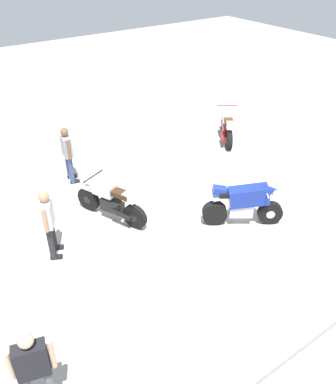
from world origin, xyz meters
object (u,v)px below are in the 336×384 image
Objects in this scene: motorcycle_cream_vintage at (227,127)px; person_in_black_shirt at (34,368)px; person_in_white_shirt at (48,220)px; motorcycle_blue_sportbike at (244,203)px; motorcycle_silver_cruiser at (111,201)px; person_in_gray_shirt at (67,152)px.

motorcycle_cream_vintage is 10.09m from person_in_black_shirt.
motorcycle_cream_vintage is at bearing 44.84° from person_in_white_shirt.
motorcycle_blue_sportbike is at bearing 121.31° from person_in_black_shirt.
motorcycle_silver_cruiser is 2.32m from person_in_gray_shirt.
person_in_gray_shirt is at bearing 87.12° from person_in_white_shirt.
person_in_gray_shirt is 3.16m from person_in_white_shirt.
motorcycle_cream_vintage is at bearing 2.73° from person_in_gray_shirt.
motorcycle_silver_cruiser is (2.51, -2.02, -0.07)m from motorcycle_blue_sportbike.
motorcycle_silver_cruiser is 1.20× the size of person_in_white_shirt.
person_in_gray_shirt is at bearing -21.02° from motorcycle_silver_cruiser.
motorcycle_blue_sportbike reaches higher than motorcycle_silver_cruiser.
person_in_gray_shirt reaches higher than motorcycle_blue_sportbike.
person_in_white_shirt is (1.70, 0.44, 0.41)m from motorcycle_silver_cruiser.
person_in_black_shirt is at bearing 157.70° from motorcycle_cream_vintage.
motorcycle_silver_cruiser reaches higher than motorcycle_cream_vintage.
person_in_black_shirt is at bearing 115.99° from motorcycle_silver_cruiser.
motorcycle_blue_sportbike is 0.87× the size of motorcycle_silver_cruiser.
motorcycle_silver_cruiser is 4.84m from person_in_black_shirt.
person_in_black_shirt reaches higher than motorcycle_silver_cruiser.
person_in_gray_shirt is (2.59, -4.30, 0.34)m from motorcycle_blue_sportbike.
motorcycle_blue_sportbike is (2.86, 3.74, 0.11)m from motorcycle_cream_vintage.
person_in_black_shirt is 1.00× the size of person_in_white_shirt.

